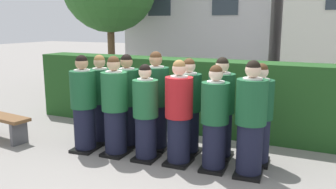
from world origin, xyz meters
TOP-DOWN VIEW (x-y plane):
  - ground_plane at (0.00, 0.00)m, footprint 60.00×60.00m
  - student_front_row_0 at (-1.43, -0.08)m, footprint 0.43×0.51m
  - student_front_row_1 at (-0.84, -0.03)m, footprint 0.43×0.52m
  - student_front_row_2 at (-0.27, -0.01)m, footprint 0.41×0.50m
  - student_in_red_blazer at (0.28, 0.05)m, footprint 0.43×0.52m
  - student_front_row_4 at (0.85, 0.06)m, footprint 0.41×0.51m
  - student_front_row_5 at (1.38, 0.07)m, footprint 0.44×0.54m
  - student_rear_row_0 at (-1.43, 0.42)m, footprint 0.42×0.47m
  - student_rear_row_1 at (-0.87, 0.43)m, footprint 0.43×0.52m
  - student_rear_row_2 at (-0.35, 0.51)m, footprint 0.46×0.54m
  - student_rear_row_3 at (0.25, 0.54)m, footprint 0.42×0.47m
  - student_rear_row_4 at (0.80, 0.57)m, footprint 0.43×0.50m
  - student_rear_row_5 at (1.41, 0.58)m, footprint 0.41×0.48m
  - hedge at (0.00, 1.86)m, footprint 7.66×0.70m
  - wooden_bench at (-3.26, -0.28)m, footprint 1.43×0.53m

SIDE VIEW (x-z plane):
  - ground_plane at x=0.00m, z-range 0.00..0.00m
  - wooden_bench at x=-3.26m, z-range 0.11..0.59m
  - hedge at x=0.00m, z-range 0.00..1.46m
  - student_front_row_2 at x=-0.27m, z-range -0.04..1.52m
  - student_rear_row_5 at x=1.41m, z-range -0.04..1.55m
  - student_front_row_4 at x=0.85m, z-range -0.04..1.55m
  - student_rear_row_3 at x=0.25m, z-range -0.04..1.58m
  - student_rear_row_0 at x=-1.43m, z-range -0.04..1.59m
  - student_in_red_blazer at x=0.28m, z-range -0.04..1.60m
  - student_rear_row_1 at x=-0.87m, z-range -0.04..1.62m
  - student_rear_row_4 at x=0.80m, z-range -0.04..1.62m
  - student_front_row_0 at x=-1.43m, z-range -0.04..1.62m
  - student_front_row_1 at x=-0.84m, z-range -0.04..1.63m
  - student_front_row_5 at x=1.38m, z-range -0.04..1.64m
  - student_rear_row_2 at x=-0.35m, z-range -0.04..1.68m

